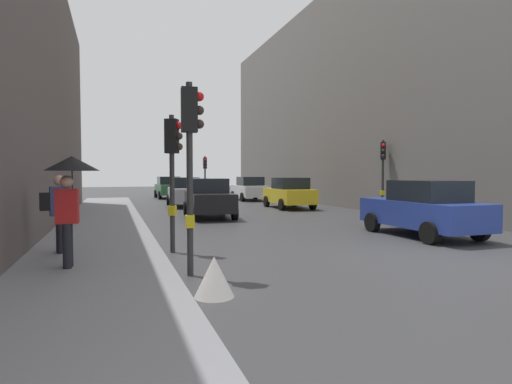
{
  "coord_description": "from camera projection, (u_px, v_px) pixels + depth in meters",
  "views": [
    {
      "loc": [
        -6.89,
        -7.43,
        1.95
      ],
      "look_at": [
        -1.29,
        8.77,
        1.21
      ],
      "focal_mm": 29.01,
      "sensor_mm": 36.0,
      "label": 1
    }
  ],
  "objects": [
    {
      "name": "traffic_light_mid_street",
      "position": [
        383.0,
        163.0,
        20.05
      ],
      "size": [
        0.36,
        0.44,
        3.61
      ],
      "color": "#2D2D2D",
      "rests_on": "ground"
    },
    {
      "name": "car_white_compact",
      "position": [
        249.0,
        189.0,
        30.93
      ],
      "size": [
        2.11,
        4.25,
        1.76
      ],
      "color": "silver",
      "rests_on": "ground"
    },
    {
      "name": "traffic_light_near_right",
      "position": [
        173.0,
        158.0,
        10.21
      ],
      "size": [
        0.45,
        0.36,
        3.41
      ],
      "color": "#2D2D2D",
      "rests_on": "ground"
    },
    {
      "name": "car_yellow_taxi",
      "position": [
        289.0,
        193.0,
        23.68
      ],
      "size": [
        2.17,
        4.28,
        1.76
      ],
      "color": "yellow",
      "rests_on": "ground"
    },
    {
      "name": "building_facade_right",
      "position": [
        385.0,
        108.0,
        29.89
      ],
      "size": [
        12.0,
        32.41,
        13.47
      ],
      "primitive_type": "cube",
      "color": "slate",
      "rests_on": "ground"
    },
    {
      "name": "ground_plane",
      "position": [
        436.0,
        260.0,
        9.35
      ],
      "size": [
        120.0,
        120.0,
        0.0
      ],
      "primitive_type": "plane",
      "color": "#38383A"
    },
    {
      "name": "traffic_light_near_left",
      "position": [
        191.0,
        143.0,
        7.84
      ],
      "size": [
        0.44,
        0.26,
        3.69
      ],
      "color": "#2D2D2D",
      "rests_on": "ground"
    },
    {
      "name": "pedestrian_with_umbrella",
      "position": [
        71.0,
        180.0,
        7.9
      ],
      "size": [
        1.0,
        1.0,
        2.14
      ],
      "color": "black",
      "rests_on": "sidewalk_kerb"
    },
    {
      "name": "car_dark_suv",
      "position": [
        209.0,
        198.0,
        18.75
      ],
      "size": [
        2.25,
        4.32,
        1.76
      ],
      "color": "black",
      "rests_on": "ground"
    },
    {
      "name": "pedestrian_with_grey_backpack",
      "position": [
        57.0,
        209.0,
        9.37
      ],
      "size": [
        0.64,
        0.4,
        1.77
      ],
      "color": "black",
      "rests_on": "sidewalk_kerb"
    },
    {
      "name": "car_blue_van",
      "position": [
        424.0,
        208.0,
        12.95
      ],
      "size": [
        2.03,
        4.2,
        1.76
      ],
      "color": "navy",
      "rests_on": "ground"
    },
    {
      "name": "sidewalk_kerb",
      "position": [
        100.0,
        235.0,
        12.63
      ],
      "size": [
        2.97,
        40.0,
        0.16
      ],
      "primitive_type": "cube",
      "color": "gray",
      "rests_on": "ground"
    },
    {
      "name": "traffic_light_far_median",
      "position": [
        205.0,
        170.0,
        31.38
      ],
      "size": [
        0.24,
        0.43,
        3.32
      ],
      "color": "#2D2D2D",
      "rests_on": "ground"
    },
    {
      "name": "car_silver_hatchback",
      "position": [
        185.0,
        192.0,
        25.1
      ],
      "size": [
        2.24,
        4.31,
        1.76
      ],
      "color": "#BCBCC1",
      "rests_on": "ground"
    },
    {
      "name": "car_green_estate",
      "position": [
        169.0,
        187.0,
        33.72
      ],
      "size": [
        2.09,
        4.24,
        1.76
      ],
      "color": "#2D6038",
      "rests_on": "ground"
    },
    {
      "name": "warning_sign_triangle",
      "position": [
        214.0,
        277.0,
        6.56
      ],
      "size": [
        0.64,
        0.64,
        0.65
      ],
      "primitive_type": "cone",
      "color": "silver",
      "rests_on": "ground"
    }
  ]
}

